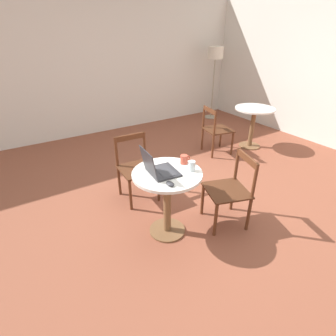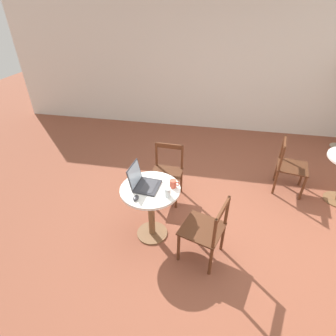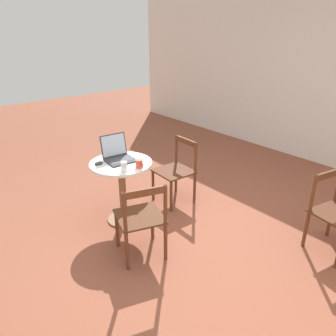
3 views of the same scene
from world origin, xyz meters
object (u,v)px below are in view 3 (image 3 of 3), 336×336
drinking_glass (124,167)px  mug (139,164)px  chair_near_right (141,219)px  chair_mid_left (335,213)px  chair_near_back (176,170)px  mouse (99,163)px  laptop (118,155)px  cafe_table_near (122,178)px

drinking_glass → mug: bearing=80.3°
mug → drinking_glass: drinking_glass is taller
chair_near_right → chair_mid_left: bearing=53.2°
chair_near_back → mouse: 1.08m
mouse → drinking_glass: (0.33, 0.12, 0.04)m
chair_mid_left → laptop: laptop is taller
chair_near_right → laptop: size_ratio=2.44×
mouse → chair_mid_left: bearing=38.5°
chair_mid_left → mug: mug is taller
laptop → drinking_glass: 0.33m
chair_near_right → drinking_glass: drinking_glass is taller
chair_near_right → mug: mug is taller
chair_near_right → mug: 0.63m
cafe_table_near → drinking_glass: 0.35m
laptop → mug: size_ratio=2.93×
chair_near_back → chair_near_right: 1.21m
cafe_table_near → chair_mid_left: chair_mid_left is taller
cafe_table_near → mug: (0.26, 0.07, 0.24)m
chair_near_right → laptop: laptop is taller
mug → chair_near_back: bearing=106.9°
mouse → mug: bearing=38.8°
chair_near_right → mouse: bearing=179.6°
chair_near_back → drinking_glass: bearing=-78.0°
cafe_table_near → laptop: (-0.08, 0.02, 0.24)m
mouse → mug: size_ratio=0.87×
chair_near_back → mug: bearing=-73.1°
cafe_table_near → chair_near_right: 0.73m
drinking_glass → chair_near_back: bearing=102.0°
chair_mid_left → mug: (-1.58, -1.25, 0.36)m
chair_near_back → drinking_glass: size_ratio=7.92×
chair_near_back → mouse: bearing=-97.8°
cafe_table_near → chair_near_right: chair_near_right is taller
chair_mid_left → drinking_glass: drinking_glass is taller
chair_near_right → drinking_glass: bearing=164.9°
mug → chair_mid_left: bearing=38.4°
chair_near_back → chair_near_right: (0.64, -1.02, 0.00)m
mouse → drinking_glass: drinking_glass is taller
mouse → mug: 0.46m
cafe_table_near → mouse: (-0.10, -0.22, 0.20)m
mouse → chair_near_back: bearing=82.2°
mug → drinking_glass: 0.18m
chair_mid_left → drinking_glass: (-1.61, -1.43, 0.37)m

